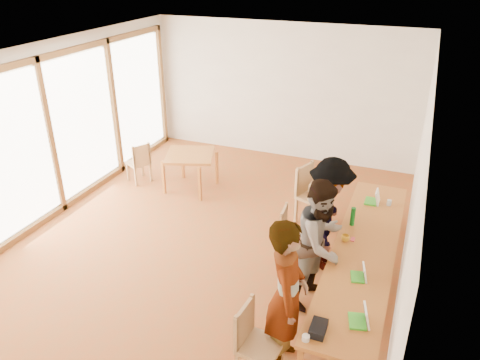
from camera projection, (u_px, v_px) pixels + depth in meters
name	position (u px, v px, depth m)	size (l,w,h in m)	color
ground	(208.00, 242.00, 7.67)	(8.00, 8.00, 0.00)	brown
wall_back	(283.00, 92.00, 10.35)	(6.00, 0.10, 3.00)	silver
wall_right	(415.00, 193.00, 6.01)	(0.10, 8.00, 3.00)	silver
window_wall	(49.00, 133.00, 8.00)	(0.10, 8.00, 3.00)	white
ceiling	(201.00, 56.00, 6.34)	(6.00, 8.00, 0.04)	white
communal_table	(364.00, 251.00, 6.23)	(0.80, 4.00, 0.75)	#A85B25
side_table	(190.00, 158.00, 9.13)	(0.90, 0.90, 0.75)	#A85B25
chair_near	(252.00, 334.00, 5.05)	(0.47, 0.47, 0.50)	tan
chair_mid	(289.00, 228.00, 7.07)	(0.43, 0.43, 0.46)	tan
chair_far	(309.00, 188.00, 8.05)	(0.62, 0.62, 0.55)	tan
chair_empty	(316.00, 198.00, 8.00)	(0.38, 0.38, 0.43)	tan
chair_spare	(140.00, 159.00, 9.44)	(0.54, 0.54, 0.46)	tan
person_near	(287.00, 296.00, 5.05)	(0.69, 0.45, 1.88)	gray
person_mid	(321.00, 243.00, 6.07)	(0.87, 0.68, 1.79)	gray
person_far	(329.00, 215.00, 6.75)	(1.13, 0.65, 1.75)	gray
laptop_near	(362.00, 318.00, 4.93)	(0.27, 0.29, 0.21)	green
laptop_mid	(361.00, 275.00, 5.61)	(0.23, 0.25, 0.18)	green
laptop_far	(374.00, 199.00, 7.31)	(0.22, 0.26, 0.22)	green
yellow_mug	(345.00, 238.00, 6.34)	(0.11, 0.11, 0.09)	gold
green_bottle	(353.00, 216.00, 6.67)	(0.07, 0.07, 0.28)	#0E621C
clear_glass	(389.00, 203.00, 7.24)	(0.07, 0.07, 0.09)	silver
condiment_cup	(306.00, 338.00, 4.72)	(0.08, 0.08, 0.06)	white
pink_phone	(353.00, 239.00, 6.38)	(0.05, 0.10, 0.01)	#C33849
black_pouch	(318.00, 328.00, 4.82)	(0.16, 0.26, 0.09)	black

